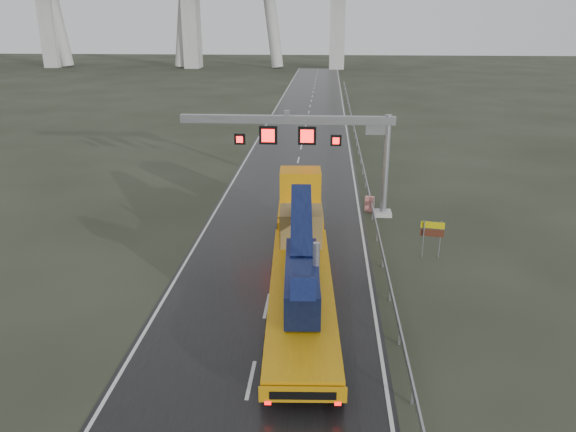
# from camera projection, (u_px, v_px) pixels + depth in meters

# --- Properties ---
(ground) EXTENTS (400.00, 400.00, 0.00)m
(ground) POSITION_uv_depth(u_px,v_px,m) (257.00, 352.00, 23.86)
(ground) COLOR #272B1E
(ground) RESTS_ON ground
(road) EXTENTS (11.00, 200.00, 0.02)m
(road) POSITION_uv_depth(u_px,v_px,m) (301.00, 147.00, 61.46)
(road) COLOR black
(road) RESTS_ON ground
(guardrail) EXTENTS (0.20, 140.00, 1.40)m
(guardrail) POSITION_uv_depth(u_px,v_px,m) (363.00, 164.00, 51.43)
(guardrail) COLOR gray
(guardrail) RESTS_ON ground
(sign_gantry) EXTENTS (14.90, 1.20, 7.42)m
(sign_gantry) POSITION_uv_depth(u_px,v_px,m) (317.00, 137.00, 38.76)
(sign_gantry) COLOR #B5B5B0
(sign_gantry) RESTS_ON ground
(heavy_haul_truck) EXTENTS (4.06, 20.60, 4.81)m
(heavy_haul_truck) POSITION_uv_depth(u_px,v_px,m) (301.00, 241.00, 30.66)
(heavy_haul_truck) COLOR #D3980B
(heavy_haul_truck) RESTS_ON ground
(exit_sign_pair) EXTENTS (1.34, 0.28, 2.31)m
(exit_sign_pair) POSITION_uv_depth(u_px,v_px,m) (432.00, 232.00, 32.60)
(exit_sign_pair) COLOR gray
(exit_sign_pair) RESTS_ON ground
(striped_barrier) EXTENTS (0.72, 0.50, 1.11)m
(striped_barrier) POSITION_uv_depth(u_px,v_px,m) (370.00, 204.00, 41.00)
(striped_barrier) COLOR red
(striped_barrier) RESTS_ON ground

